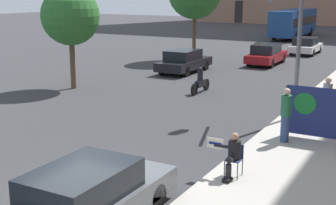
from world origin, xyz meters
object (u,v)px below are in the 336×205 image
at_px(seated_protester, 232,154).
at_px(city_bus_on_road, 294,22).
at_px(car_on_road_nearest, 184,61).
at_px(motorcycle_on_road, 200,82).
at_px(street_tree_near_curb, 70,16).
at_px(parked_car_curbside, 86,198).
at_px(car_on_road_distant, 306,46).
at_px(car_on_road_midblock, 266,54).
at_px(pedestrian_behind, 327,100).
at_px(jogger_on_sidewalk, 286,115).
at_px(traffic_light_pole, 274,34).
at_px(protest_banner, 319,112).

distance_m(seated_protester, city_bus_on_road, 42.09).
relative_size(car_on_road_nearest, motorcycle_on_road, 2.23).
bearing_deg(street_tree_near_curb, parked_car_curbside, -48.87).
distance_m(parked_car_curbside, car_on_road_distant, 31.80).
xyz_separation_m(car_on_road_distant, city_bus_on_road, (-4.45, 13.40, 1.08)).
bearing_deg(car_on_road_distant, motorcycle_on_road, -93.66).
relative_size(parked_car_curbside, street_tree_near_curb, 0.88).
relative_size(car_on_road_midblock, street_tree_near_curb, 0.85).
bearing_deg(pedestrian_behind, parked_car_curbside, 36.15).
bearing_deg(street_tree_near_curb, car_on_road_nearest, 68.85).
bearing_deg(parked_car_curbside, jogger_on_sidewalk, 73.92).
xyz_separation_m(car_on_road_distant, street_tree_near_curb, (-7.51, -20.07, 3.08)).
xyz_separation_m(seated_protester, city_bus_on_road, (-8.87, 41.14, 1.00)).
bearing_deg(traffic_light_pole, car_on_road_distant, 99.25).
xyz_separation_m(jogger_on_sidewalk, street_tree_near_curb, (-12.35, 3.98, 2.71)).
bearing_deg(street_tree_near_curb, car_on_road_distant, 69.48).
relative_size(pedestrian_behind, car_on_road_nearest, 0.39).
bearing_deg(car_on_road_midblock, traffic_light_pole, -72.02).
relative_size(parked_car_curbside, city_bus_on_road, 0.41).
height_order(traffic_light_pole, parked_car_curbside, traffic_light_pole).
bearing_deg(motorcycle_on_road, car_on_road_nearest, 124.77).
relative_size(seated_protester, parked_car_curbside, 0.26).
xyz_separation_m(pedestrian_behind, motorcycle_on_road, (-6.74, 3.19, -0.47)).
distance_m(protest_banner, car_on_road_nearest, 14.81).
bearing_deg(traffic_light_pole, car_on_road_nearest, 134.56).
distance_m(car_on_road_nearest, car_on_road_midblock, 6.72).
xyz_separation_m(pedestrian_behind, car_on_road_midblock, (-6.69, 13.97, -0.31)).
relative_size(pedestrian_behind, motorcycle_on_road, 0.88).
relative_size(parked_car_curbside, motorcycle_on_road, 2.29).
height_order(parked_car_curbside, car_on_road_midblock, car_on_road_midblock).
relative_size(jogger_on_sidewalk, car_on_road_distant, 0.43).
bearing_deg(car_on_road_distant, street_tree_near_curb, -110.52).
bearing_deg(car_on_road_nearest, motorcycle_on_road, -55.23).
bearing_deg(protest_banner, traffic_light_pole, 135.83).
height_order(pedestrian_behind, motorcycle_on_road, pedestrian_behind).
bearing_deg(motorcycle_on_road, seated_protester, -60.60).
xyz_separation_m(traffic_light_pole, parked_car_curbside, (-0.78, -10.70, -2.68)).
xyz_separation_m(parked_car_curbside, street_tree_near_curb, (-10.15, 11.62, 3.06)).
relative_size(pedestrian_behind, car_on_road_distant, 0.42).
bearing_deg(car_on_road_distant, parked_car_curbside, -85.24).
distance_m(seated_protester, motorcycle_on_road, 11.34).
height_order(parked_car_curbside, motorcycle_on_road, parked_car_curbside).
bearing_deg(car_on_road_midblock, parked_car_curbside, -81.38).
relative_size(car_on_road_distant, motorcycle_on_road, 2.10).
xyz_separation_m(pedestrian_behind, city_bus_on_road, (-10.04, 34.45, 0.74)).
height_order(seated_protester, car_on_road_distant, car_on_road_distant).
bearing_deg(seated_protester, car_on_road_nearest, 107.24).
bearing_deg(traffic_light_pole, seated_protester, -81.54).
bearing_deg(motorcycle_on_road, car_on_road_distant, 86.34).
xyz_separation_m(seated_protester, car_on_road_midblock, (-5.52, 20.66, -0.06)).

